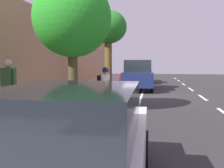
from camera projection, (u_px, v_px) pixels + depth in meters
name	position (u px, v px, depth m)	size (l,w,h in m)	color
ground	(145.00, 95.00, 13.97)	(55.52, 55.52, 0.00)	#2C2C2C
sidewalk	(82.00, 92.00, 14.57)	(3.89, 34.70, 0.17)	#A1998E
curb_edge	(116.00, 93.00, 14.24)	(0.16, 34.70, 0.17)	gray
lane_stripe_centre	(196.00, 93.00, 15.01)	(0.14, 31.60, 0.01)	white
lane_stripe_bike_edge	(142.00, 95.00, 14.01)	(0.12, 34.70, 0.01)	white
building_facade	(46.00, 53.00, 14.74)	(0.50, 34.70, 4.74)	tan
parked_pickup_tan_nearest	(141.00, 73.00, 23.07)	(2.12, 5.35, 1.95)	tan
parked_suv_dark_blue_second	(138.00, 75.00, 16.64)	(2.13, 4.78, 1.99)	navy
parked_sedan_white_mid	(70.00, 151.00, 2.94)	(1.89, 4.42, 1.52)	white
bicycle_at_curb	(108.00, 101.00, 9.15)	(1.75, 0.46, 0.78)	black
cyclist_with_backpack	(105.00, 84.00, 9.58)	(0.45, 0.62, 1.64)	#C6B284
street_tree_near_cyclist	(108.00, 29.00, 15.92)	(2.38, 2.38, 5.01)	brown
street_tree_mid_block	(72.00, 19.00, 8.89)	(2.81, 2.81, 4.64)	#483E24
pedestrian_on_phone	(9.00, 85.00, 7.09)	(0.59, 0.34, 1.74)	black
fire_hydrant	(120.00, 79.00, 19.25)	(0.22, 0.22, 0.84)	red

